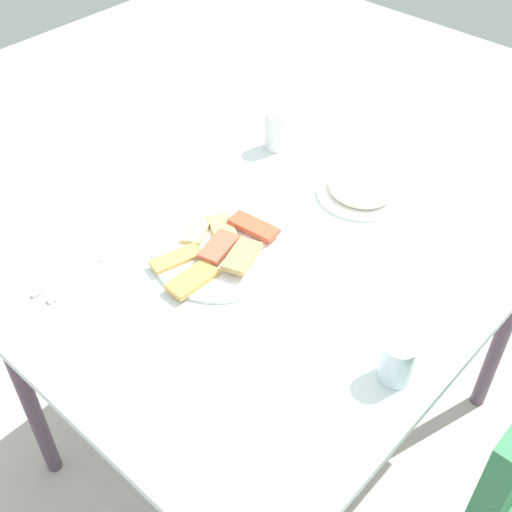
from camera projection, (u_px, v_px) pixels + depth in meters
ground_plane at (275, 432)px, 2.09m from camera, size 6.00×6.00×0.00m
dining_table at (279, 291)px, 1.65m from camera, size 1.19×0.95×0.70m
pide_platter at (219, 252)px, 1.64m from camera, size 0.35×0.33×0.04m
salad_plate_greens at (360, 190)px, 1.82m from camera, size 0.24×0.24×0.05m
soda_can at (276, 130)px, 1.96m from camera, size 0.09×0.09×0.12m
drinking_glass at (397, 361)px, 1.34m from camera, size 0.07×0.07×0.10m
paper_napkin at (73, 281)px, 1.58m from camera, size 0.17×0.17×0.00m
fork at (68, 276)px, 1.59m from camera, size 0.20×0.03×0.00m
spoon at (78, 283)px, 1.57m from camera, size 0.17×0.02×0.00m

